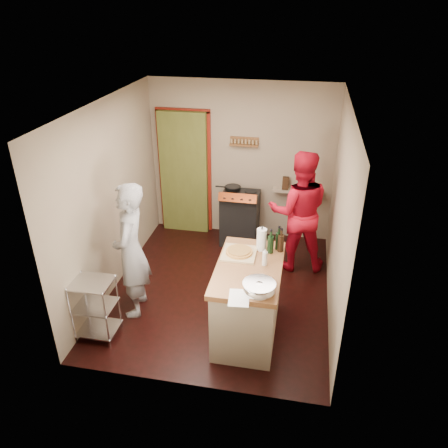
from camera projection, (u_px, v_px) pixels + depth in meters
The scene contains 10 objects.
floor at pixel (220, 289), 6.22m from camera, with size 3.50×3.50×0.00m, color black.
back_wall at pixel (204, 168), 7.35m from camera, with size 3.00×0.44×2.60m.
left_wall at pixel (111, 198), 5.87m from camera, with size 0.04×3.50×2.60m, color gray.
right_wall at pixel (339, 217), 5.36m from camera, with size 0.04×3.50×2.60m, color gray.
ceiling at pixel (219, 104), 5.00m from camera, with size 3.00×3.50×0.02m, color white.
stove at pixel (240, 217), 7.24m from camera, with size 0.60×0.63×1.00m.
wire_shelving at pixel (95, 306), 5.19m from camera, with size 0.48×0.40×0.80m.
island at pixel (248, 299), 5.21m from camera, with size 0.75×1.40×1.27m.
person_stripe at pixel (131, 251), 5.42m from camera, with size 0.66×0.43×1.80m, color silver.
person_red at pixel (299, 211), 6.36m from camera, with size 0.89×0.70×1.84m, color #B60C20.
Camera 1 is at (1.02, -4.97, 3.73)m, focal length 35.00 mm.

